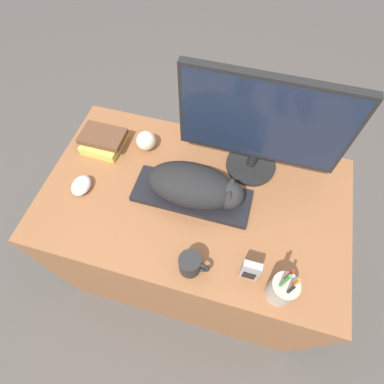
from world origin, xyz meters
TOP-DOWN VIEW (x-y plane):
  - ground_plane at (0.00, 0.00)m, footprint 12.00×12.00m
  - desk at (0.00, 0.34)m, footprint 1.14×0.68m
  - keyboard at (-0.01, 0.34)m, footprint 0.43×0.15m
  - cat at (0.01, 0.34)m, footprint 0.34×0.17m
  - monitor at (0.18, 0.54)m, footprint 0.56×0.19m
  - computer_mouse at (-0.42, 0.26)m, footprint 0.07×0.09m
  - coffee_mug at (0.06, 0.08)m, footprint 0.10×0.07m
  - pen_cup at (0.35, 0.08)m, footprint 0.08×0.08m
  - baseball at (-0.25, 0.52)m, footprint 0.08×0.08m
  - phone at (0.24, 0.11)m, footprint 0.06×0.02m
  - book_stack at (-0.42, 0.48)m, footprint 0.18×0.16m

SIDE VIEW (x-z plane):
  - ground_plane at x=0.00m, z-range 0.00..0.00m
  - desk at x=0.00m, z-range 0.00..0.73m
  - keyboard at x=-0.01m, z-range 0.73..0.76m
  - computer_mouse at x=-0.42m, z-range 0.73..0.78m
  - book_stack at x=-0.42m, z-range 0.73..0.79m
  - baseball at x=-0.25m, z-range 0.73..0.81m
  - coffee_mug at x=0.06m, z-range 0.73..0.82m
  - phone at x=0.24m, z-range 0.73..0.84m
  - pen_cup at x=0.35m, z-range 0.69..0.89m
  - cat at x=0.01m, z-range 0.76..0.89m
  - monitor at x=0.18m, z-range 0.76..1.18m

